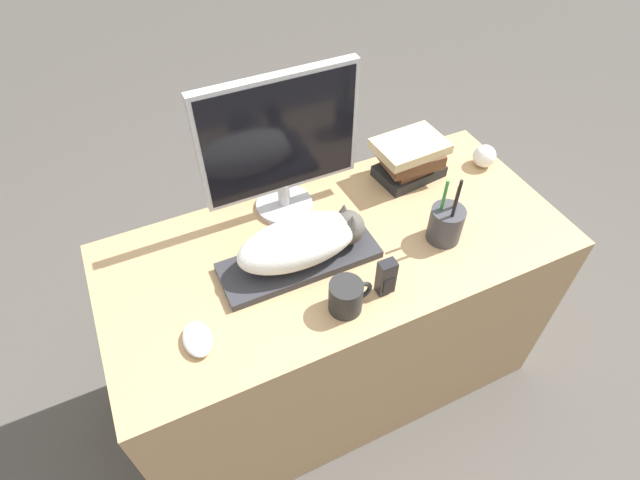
{
  "coord_description": "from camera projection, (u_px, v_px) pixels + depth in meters",
  "views": [
    {
      "loc": [
        -0.45,
        -0.54,
        1.77
      ],
      "look_at": [
        -0.06,
        0.29,
        0.79
      ],
      "focal_mm": 28.0,
      "sensor_mm": 36.0,
      "label": 1
    }
  ],
  "objects": [
    {
      "name": "computer_mouse",
      "position": [
        198.0,
        339.0,
        1.19
      ],
      "size": [
        0.07,
        0.11,
        0.03
      ],
      "color": "silver",
      "rests_on": "desk"
    },
    {
      "name": "monitor",
      "position": [
        280.0,
        142.0,
        1.34
      ],
      "size": [
        0.45,
        0.17,
        0.44
      ],
      "color": "#B7B7BC",
      "rests_on": "desk"
    },
    {
      "name": "book_stack",
      "position": [
        410.0,
        158.0,
        1.57
      ],
      "size": [
        0.23,
        0.16,
        0.14
      ],
      "color": "black",
      "rests_on": "desk"
    },
    {
      "name": "ground_plane",
      "position": [
        372.0,
        441.0,
        1.76
      ],
      "size": [
        12.0,
        12.0,
        0.0
      ],
      "primitive_type": "plane",
      "color": "#4C4742"
    },
    {
      "name": "coffee_mug",
      "position": [
        347.0,
        296.0,
        1.24
      ],
      "size": [
        0.12,
        0.09,
        0.09
      ],
      "color": "black",
      "rests_on": "desk"
    },
    {
      "name": "keyboard",
      "position": [
        300.0,
        260.0,
        1.36
      ],
      "size": [
        0.44,
        0.16,
        0.02
      ],
      "color": "#2D2D33",
      "rests_on": "desk"
    },
    {
      "name": "baseball",
      "position": [
        484.0,
        156.0,
        1.63
      ],
      "size": [
        0.07,
        0.07,
        0.07
      ],
      "color": "silver",
      "rests_on": "desk"
    },
    {
      "name": "pen_cup",
      "position": [
        446.0,
        224.0,
        1.39
      ],
      "size": [
        0.1,
        0.1,
        0.23
      ],
      "color": "#38383D",
      "rests_on": "desk"
    },
    {
      "name": "phone",
      "position": [
        386.0,
        277.0,
        1.27
      ],
      "size": [
        0.05,
        0.03,
        0.11
      ],
      "color": "black",
      "rests_on": "desk"
    },
    {
      "name": "cat",
      "position": [
        305.0,
        240.0,
        1.31
      ],
      "size": [
        0.36,
        0.15,
        0.12
      ],
      "color": "white",
      "rests_on": "keyboard"
    },
    {
      "name": "desk",
      "position": [
        336.0,
        317.0,
        1.68
      ],
      "size": [
        1.33,
        0.61,
        0.73
      ],
      "color": "tan",
      "rests_on": "ground_plane"
    }
  ]
}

